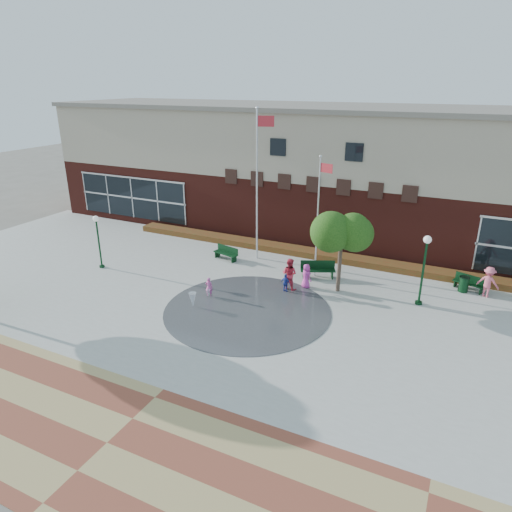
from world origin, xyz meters
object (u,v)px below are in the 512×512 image
at_px(flagpole_right, 319,211).
at_px(child_splash, 209,287).
at_px(trash_can, 464,284).
at_px(bench_left, 226,256).
at_px(flagpole_left, 258,178).

distance_m(flagpole_right, child_splash, 7.44).
height_order(trash_can, child_splash, child_splash).
height_order(bench_left, child_splash, child_splash).
distance_m(trash_can, child_splash, 13.86).
relative_size(trash_can, child_splash, 0.81).
height_order(flagpole_right, bench_left, flagpole_right).
bearing_deg(trash_can, bench_left, -174.07).
distance_m(flagpole_left, flagpole_right, 4.65).
bearing_deg(bench_left, trash_can, 20.04).
height_order(flagpole_right, child_splash, flagpole_right).
bearing_deg(child_splash, bench_left, -78.73).
xyz_separation_m(flagpole_right, bench_left, (-6.07, 0.01, -3.68)).
distance_m(flagpole_right, bench_left, 7.10).
xyz_separation_m(trash_can, child_splash, (-12.22, -6.55, 0.10)).
xyz_separation_m(flagpole_left, flagpole_right, (4.32, -1.12, -1.30)).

